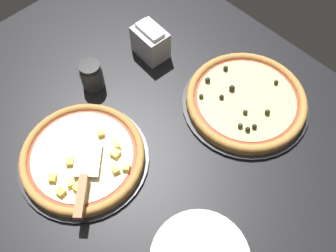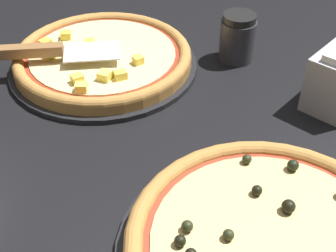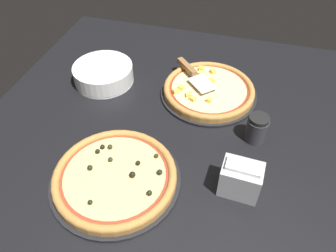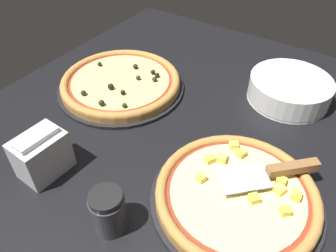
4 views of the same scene
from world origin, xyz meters
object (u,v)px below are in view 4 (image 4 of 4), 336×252
pizza_front (237,194)px  parmesan_shaker (108,211)px  pizza_back (121,82)px  serving_spatula (281,170)px  napkin_holder (42,154)px  plate_stack (289,89)px

pizza_front → parmesan_shaker: size_ratio=3.56×
pizza_front → pizza_back: (18.83, 47.00, -0.06)cm
serving_spatula → napkin_holder: napkin_holder is taller
plate_stack → pizza_front: bearing=-176.3°
napkin_holder → pizza_front: bearing=-68.0°
serving_spatula → napkin_holder: size_ratio=1.63×
plate_stack → napkin_holder: 69.12cm
plate_stack → parmesan_shaker: (-60.64, 15.81, 1.22)cm
pizza_front → parmesan_shaker: bearing=135.8°
serving_spatula → napkin_holder: (-24.73, 46.07, -0.15)cm
parmesan_shaker → napkin_holder: 22.04cm
parmesan_shaker → napkin_holder: size_ratio=0.83×
pizza_front → pizza_back: pizza_back is taller
serving_spatula → parmesan_shaker: (-27.45, 24.21, -0.78)cm
serving_spatula → parmesan_shaker: parmesan_shaker is taller
plate_stack → napkin_holder: size_ratio=2.02×
pizza_front → parmesan_shaker: (-19.00, 18.50, 2.21)cm
serving_spatula → pizza_back: bearing=78.9°
parmesan_shaker → pizza_back: bearing=37.0°
napkin_holder → pizza_back: bearing=10.7°
pizza_front → serving_spatula: (8.46, -5.71, 2.99)cm
parmesan_shaker → napkin_holder: napkin_holder is taller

